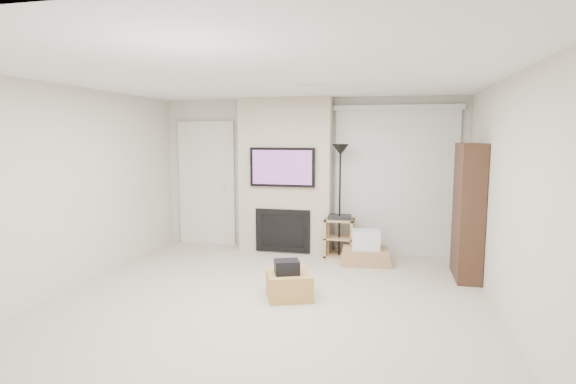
% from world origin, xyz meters
% --- Properties ---
extents(floor, '(5.00, 5.50, 0.00)m').
position_xyz_m(floor, '(0.00, 0.00, 0.00)').
color(floor, beige).
rests_on(floor, ground).
extents(ceiling, '(5.00, 5.50, 0.00)m').
position_xyz_m(ceiling, '(0.00, 0.00, 2.50)').
color(ceiling, white).
rests_on(ceiling, wall_back).
extents(wall_back, '(5.00, 0.00, 2.50)m').
position_xyz_m(wall_back, '(0.00, 2.75, 1.25)').
color(wall_back, silver).
rests_on(wall_back, ground).
extents(wall_front, '(5.00, 0.00, 2.50)m').
position_xyz_m(wall_front, '(0.00, -2.75, 1.25)').
color(wall_front, silver).
rests_on(wall_front, ground).
extents(wall_left, '(0.00, 5.50, 2.50)m').
position_xyz_m(wall_left, '(-2.50, 0.00, 1.25)').
color(wall_left, silver).
rests_on(wall_left, ground).
extents(wall_right, '(0.00, 5.50, 2.50)m').
position_xyz_m(wall_right, '(2.50, 0.00, 1.25)').
color(wall_right, silver).
rests_on(wall_right, ground).
extents(hvac_vent, '(0.35, 0.18, 0.01)m').
position_xyz_m(hvac_vent, '(0.40, 0.80, 2.50)').
color(hvac_vent, silver).
rests_on(hvac_vent, ceiling).
extents(ottoman, '(0.65, 0.65, 0.30)m').
position_xyz_m(ottoman, '(0.20, 0.40, 0.15)').
color(ottoman, '#B78A47').
rests_on(ottoman, floor).
extents(black_bag, '(0.34, 0.31, 0.16)m').
position_xyz_m(black_bag, '(0.18, 0.35, 0.38)').
color(black_bag, black).
rests_on(black_bag, ottoman).
extents(fireplace_wall, '(1.50, 0.47, 2.50)m').
position_xyz_m(fireplace_wall, '(-0.35, 2.54, 1.24)').
color(fireplace_wall, beige).
rests_on(fireplace_wall, floor).
extents(entry_door, '(1.02, 0.11, 2.14)m').
position_xyz_m(entry_door, '(-1.80, 2.71, 1.05)').
color(entry_door, silver).
rests_on(entry_door, floor).
extents(vertical_blinds, '(1.98, 0.10, 2.37)m').
position_xyz_m(vertical_blinds, '(1.40, 2.70, 1.27)').
color(vertical_blinds, silver).
rests_on(vertical_blinds, floor).
extents(floor_lamp, '(0.26, 0.26, 1.77)m').
position_xyz_m(floor_lamp, '(0.57, 2.32, 1.39)').
color(floor_lamp, black).
rests_on(floor_lamp, floor).
extents(av_stand, '(0.45, 0.38, 0.66)m').
position_xyz_m(av_stand, '(0.56, 2.37, 0.35)').
color(av_stand, tan).
rests_on(av_stand, floor).
extents(box_stack, '(0.79, 0.63, 0.50)m').
position_xyz_m(box_stack, '(0.99, 2.06, 0.19)').
color(box_stack, tan).
rests_on(box_stack, floor).
extents(bookshelf, '(0.30, 0.80, 1.80)m').
position_xyz_m(bookshelf, '(2.34, 1.66, 0.90)').
color(bookshelf, '#351F15').
rests_on(bookshelf, floor).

